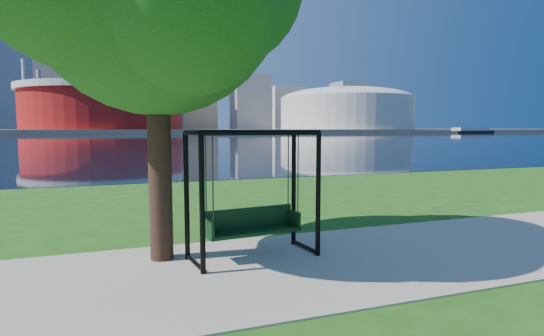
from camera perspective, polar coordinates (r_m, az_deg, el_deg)
name	(u,v)px	position (r m, az deg, el deg)	size (l,w,h in m)	color
ground	(287,257)	(8.07, 2.00, -11.93)	(900.00, 900.00, 0.00)	#1E5114
path	(297,265)	(7.63, 3.43, -12.86)	(120.00, 4.00, 0.03)	#9E937F
river	(132,138)	(109.22, -18.31, 3.80)	(900.00, 180.00, 0.02)	black
far_bank	(124,131)	(313.17, -19.33, 4.76)	(900.00, 228.00, 2.00)	#937F60
stadium	(104,106)	(242.55, -21.65, 7.74)	(83.00, 83.00, 32.00)	maroon
arena	(346,108)	(278.98, 9.96, 8.01)	(84.00, 84.00, 26.56)	beige
skyline	(116,82)	(328.27, -20.30, 10.85)	(392.00, 66.00, 96.50)	gray
swing	(253,197)	(7.78, -2.62, -3.91)	(2.42, 1.28, 2.37)	black
barge	(471,131)	(263.25, 25.14, 4.59)	(30.11, 11.28, 2.94)	black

